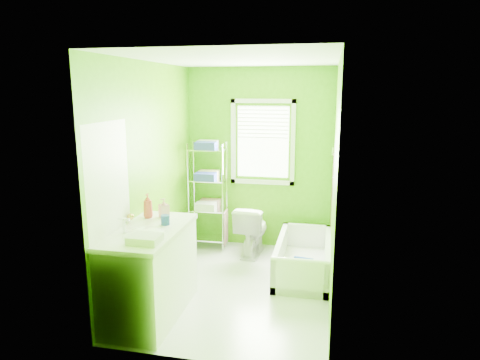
% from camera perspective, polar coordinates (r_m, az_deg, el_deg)
% --- Properties ---
extents(ground, '(2.90, 2.90, 0.00)m').
position_cam_1_polar(ground, '(5.22, -0.19, -14.02)').
color(ground, silver).
rests_on(ground, ground).
extents(room_envelope, '(2.14, 2.94, 2.62)m').
position_cam_1_polar(room_envelope, '(4.75, -0.20, 3.00)').
color(room_envelope, '#50A107').
rests_on(room_envelope, ground).
extents(window, '(0.92, 0.05, 1.22)m').
position_cam_1_polar(window, '(6.12, 3.06, 5.65)').
color(window, white).
rests_on(window, ground).
extents(door, '(0.09, 0.80, 2.00)m').
position_cam_1_polar(door, '(4.31, -16.76, -5.91)').
color(door, white).
rests_on(door, ground).
extents(right_wall_decor, '(0.04, 1.48, 1.17)m').
position_cam_1_polar(right_wall_decor, '(4.67, 12.27, -0.26)').
color(right_wall_decor, '#3A0609').
rests_on(right_wall_decor, ground).
extents(bathtub, '(0.66, 1.41, 0.46)m').
position_cam_1_polar(bathtub, '(5.56, 8.41, -10.83)').
color(bathtub, white).
rests_on(bathtub, ground).
extents(toilet, '(0.45, 0.73, 0.72)m').
position_cam_1_polar(toilet, '(6.05, 1.63, -6.61)').
color(toilet, white).
rests_on(toilet, ground).
extents(vanity, '(0.63, 1.24, 1.19)m').
position_cam_1_polar(vanity, '(4.53, -11.89, -11.64)').
color(vanity, white).
rests_on(vanity, ground).
extents(wire_shelf_unit, '(0.54, 0.43, 1.58)m').
position_cam_1_polar(wire_shelf_unit, '(6.15, -4.21, -0.52)').
color(wire_shelf_unit, silver).
rests_on(wire_shelf_unit, ground).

